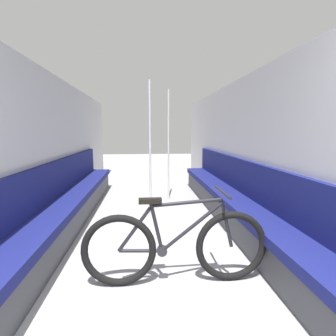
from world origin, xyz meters
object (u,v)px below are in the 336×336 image
bench_seat_row_right (234,203)px  grab_pole_near (168,147)px  bench_seat_row_left (66,207)px  bicycle (176,246)px  grab_pole_far (150,150)px

bench_seat_row_right → grab_pole_near: bearing=118.7°
bench_seat_row_left → bicycle: bearing=-46.9°
bench_seat_row_left → bicycle: bench_seat_row_left is taller
grab_pole_near → bicycle: bearing=-94.0°
bench_seat_row_left → bicycle: size_ratio=3.30×
bench_seat_row_right → bicycle: 1.83m
bench_seat_row_right → grab_pole_far: bearing=153.6°
bench_seat_row_right → grab_pole_far: 1.58m
grab_pole_near → grab_pole_far: 1.02m
grab_pole_near → bench_seat_row_right: bearing=-61.3°
bench_seat_row_left → bench_seat_row_right: size_ratio=1.00×
bench_seat_row_left → bench_seat_row_right: 2.46m
bench_seat_row_left → bicycle: 2.04m
bicycle → bench_seat_row_left: bearing=120.8°
bicycle → grab_pole_far: (-0.18, 2.11, 0.71)m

